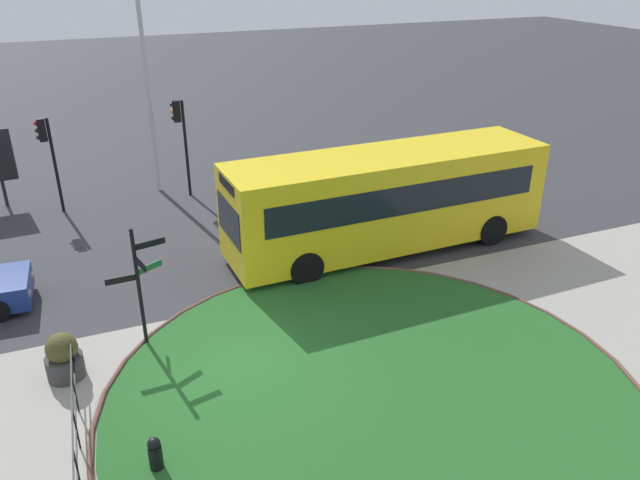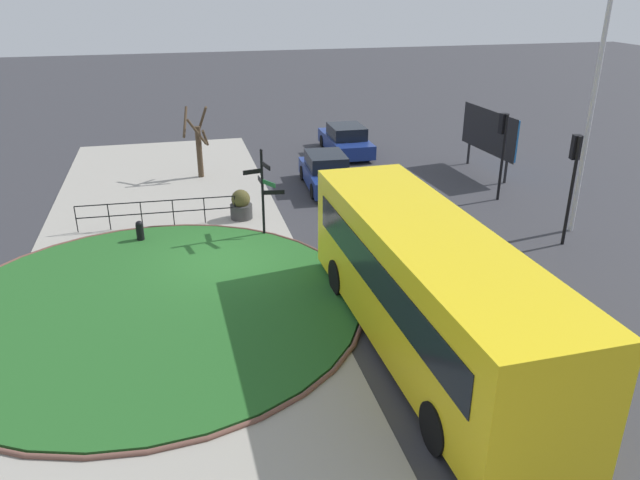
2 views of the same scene
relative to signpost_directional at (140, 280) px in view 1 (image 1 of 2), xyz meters
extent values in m
plane|color=#333338|center=(1.84, -1.59, -1.76)|extent=(120.00, 120.00, 0.00)
cube|color=#9E998E|center=(1.84, -3.35, -1.75)|extent=(32.00, 8.47, 0.02)
cylinder|color=#235B23|center=(4.14, -3.77, -1.71)|extent=(11.28, 11.28, 0.10)
torus|color=brown|center=(4.14, -3.77, -1.71)|extent=(11.59, 11.59, 0.11)
cylinder|color=black|center=(-0.04, -0.03, -0.28)|extent=(0.09, 0.09, 2.97)
sphere|color=black|center=(-0.04, -0.03, 1.26)|extent=(0.10, 0.10, 0.10)
cube|color=black|center=(0.35, 0.06, 0.84)|extent=(0.69, 0.18, 0.15)
cube|color=black|center=(0.04, -0.37, 0.57)|extent=(0.17, 0.60, 0.15)
cube|color=#195128|center=(0.28, 0.15, 0.21)|extent=(0.58, 0.34, 0.15)
cube|color=black|center=(-0.42, -0.04, 0.12)|extent=(0.67, 0.07, 0.15)
cube|color=black|center=(0.01, 0.36, -0.20)|extent=(0.11, 0.69, 0.15)
cylinder|color=black|center=(-0.46, -4.14, -1.46)|extent=(0.25, 0.25, 0.60)
sphere|color=black|center=(-0.46, -4.14, -1.11)|extent=(0.24, 0.24, 0.24)
cube|color=black|center=(-1.74, -3.57, -0.79)|extent=(0.22, 5.47, 0.03)
cube|color=black|center=(-1.74, -3.57, -1.23)|extent=(0.22, 5.47, 0.03)
cylinder|color=black|center=(-1.65, -0.83, -1.28)|extent=(0.04, 0.04, 0.97)
cylinder|color=black|center=(-1.68, -1.92, -1.28)|extent=(0.04, 0.04, 0.97)
cylinder|color=black|center=(-1.72, -3.02, -1.28)|extent=(0.04, 0.04, 0.97)
cylinder|color=black|center=(-1.76, -4.11, -1.28)|extent=(0.04, 0.04, 0.97)
cube|color=yellow|center=(7.76, 2.58, -0.08)|extent=(10.08, 2.76, 2.81)
cube|color=black|center=(7.80, 1.32, 0.31)|extent=(8.81, 0.25, 0.88)
cube|color=black|center=(7.73, 3.85, 0.31)|extent=(8.81, 0.25, 0.88)
cube|color=black|center=(2.74, 2.45, 0.06)|extent=(0.07, 2.05, 1.10)
cube|color=black|center=(2.74, 2.45, 1.10)|extent=(0.06, 1.38, 0.28)
cylinder|color=black|center=(4.59, 1.35, -1.26)|extent=(1.01, 0.33, 1.00)
cylinder|color=black|center=(4.53, 3.65, -1.26)|extent=(1.01, 0.33, 1.00)
cylinder|color=black|center=(11.00, 1.52, -1.26)|extent=(1.01, 0.33, 1.00)
cylinder|color=black|center=(10.94, 3.82, -1.26)|extent=(1.01, 0.33, 1.00)
cube|color=#EAEACC|center=(-2.50, 3.77, -1.23)|extent=(0.03, 0.20, 0.12)
cube|color=#EAEACC|center=(-2.55, 2.73, -1.23)|extent=(0.03, 0.20, 0.12)
cylinder|color=black|center=(-3.28, 4.07, -1.44)|extent=(0.65, 0.25, 0.64)
cylinder|color=black|center=(3.01, 9.55, 0.06)|extent=(0.11, 0.11, 3.64)
cube|color=black|center=(2.81, 9.60, 1.49)|extent=(0.31, 0.31, 0.78)
sphere|color=black|center=(2.67, 9.63, 1.74)|extent=(0.16, 0.16, 0.16)
sphere|color=#F2A519|center=(2.67, 9.63, 1.49)|extent=(0.16, 0.16, 0.16)
sphere|color=black|center=(2.67, 9.63, 1.25)|extent=(0.16, 0.16, 0.16)
cylinder|color=black|center=(-1.56, 9.65, -0.06)|extent=(0.11, 0.11, 3.41)
cube|color=black|center=(-1.76, 9.64, 1.26)|extent=(0.28, 0.28, 0.78)
sphere|color=red|center=(-1.91, 9.62, 1.50)|extent=(0.16, 0.16, 0.16)
sphere|color=black|center=(-1.91, 9.62, 1.26)|extent=(0.16, 0.16, 0.16)
sphere|color=black|center=(-1.91, 9.62, 1.02)|extent=(0.16, 0.16, 0.16)
cylinder|color=#B7B7BC|center=(2.01, 10.54, 2.50)|extent=(0.16, 0.16, 8.53)
cylinder|color=black|center=(-3.45, 11.01, -0.80)|extent=(0.12, 0.12, 1.92)
cylinder|color=#383838|center=(-1.86, -0.59, -1.49)|extent=(0.81, 0.81, 0.55)
sphere|color=#4C4723|center=(-1.86, -0.59, -0.99)|extent=(0.68, 0.68, 0.68)
camera|label=1|loc=(-0.97, -13.12, 6.90)|focal=35.07mm
camera|label=2|loc=(19.26, -2.73, 6.41)|focal=34.27mm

